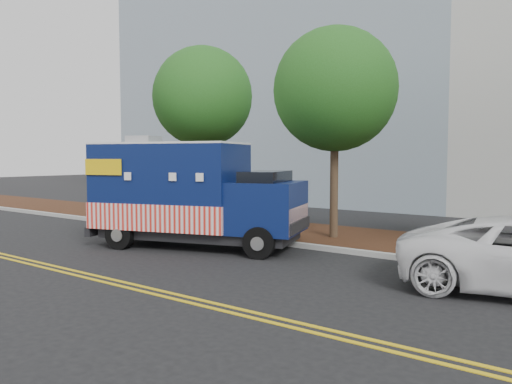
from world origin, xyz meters
The scene contains 9 objects.
ground centered at (0.00, 0.00, 0.00)m, with size 120.00×120.00×0.00m, color black.
curb centered at (0.00, 1.40, 0.07)m, with size 120.00×0.18×0.15m, color #9E9E99.
mulch_strip centered at (0.00, 3.50, 0.07)m, with size 120.00×4.00×0.15m, color black.
centerline_near centered at (0.00, -4.45, 0.01)m, with size 120.00×0.10×0.01m, color gold.
centerline_far centered at (0.00, -4.70, 0.01)m, with size 120.00×0.10×0.01m, color gold.
tree_a centered at (-5.27, 3.69, 5.13)m, with size 4.01×4.01×7.14m.
tree_b centered at (1.05, 2.96, 4.83)m, with size 3.91×3.91×6.79m.
sign_post centered at (-2.36, 1.99, 1.20)m, with size 0.06×0.06×2.40m, color #473828.
food_truck centered at (-2.08, -0.46, 1.52)m, with size 6.76×4.12×3.36m.
Camera 1 is at (8.55, -11.26, 2.71)m, focal length 35.00 mm.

